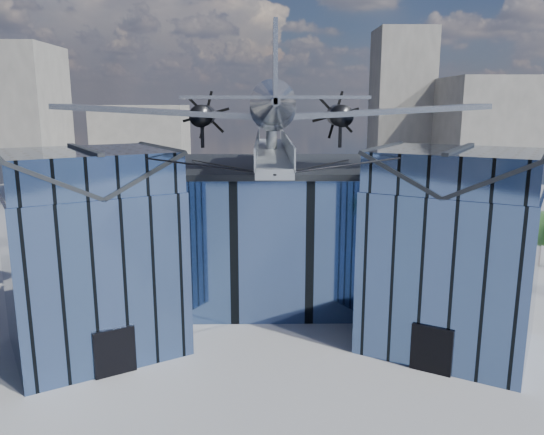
{
  "coord_description": "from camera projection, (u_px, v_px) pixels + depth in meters",
  "views": [
    {
      "loc": [
        -0.46,
        -30.68,
        14.24
      ],
      "look_at": [
        0.0,
        2.0,
        7.2
      ],
      "focal_mm": 35.0,
      "sensor_mm": 36.0,
      "label": 1
    }
  ],
  "objects": [
    {
      "name": "ground_plane",
      "position": [
        272.0,
        337.0,
        33.0
      ],
      "size": [
        120.0,
        120.0,
        0.0
      ],
      "primitive_type": "plane",
      "color": "gray"
    },
    {
      "name": "bg_towers",
      "position": [
        277.0,
        132.0,
        80.26
      ],
      "size": [
        77.0,
        24.5,
        26.0
      ],
      "color": "slate",
      "rests_on": "ground"
    },
    {
      "name": "museum",
      "position": [
        271.0,
        229.0,
        37.52
      ],
      "size": [
        32.88,
        24.5,
        17.6
      ],
      "color": "#476090",
      "rests_on": "ground"
    }
  ]
}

